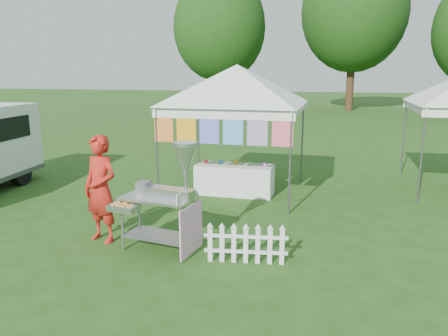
# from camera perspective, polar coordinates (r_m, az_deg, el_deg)

# --- Properties ---
(ground) EXTENTS (120.00, 120.00, 0.00)m
(ground) POSITION_cam_1_polar(r_m,az_deg,el_deg) (7.40, -4.62, -10.05)
(ground) COLOR #264814
(ground) RESTS_ON ground
(canopy_main) EXTENTS (4.24, 4.24, 3.45)m
(canopy_main) POSITION_cam_1_polar(r_m,az_deg,el_deg) (10.21, 1.73, 13.32)
(canopy_main) COLOR #59595E
(canopy_main) RESTS_ON ground
(tree_left) EXTENTS (6.40, 6.40, 9.53)m
(tree_left) POSITION_cam_1_polar(r_m,az_deg,el_deg) (31.70, -0.57, 17.85)
(tree_left) COLOR #392714
(tree_left) RESTS_ON ground
(tree_mid) EXTENTS (7.60, 7.60, 11.52)m
(tree_mid) POSITION_cam_1_polar(r_m,az_deg,el_deg) (34.72, 16.67, 19.04)
(tree_mid) COLOR #392714
(tree_mid) RESTS_ON ground
(donut_cart) EXTENTS (1.38, 0.86, 1.79)m
(donut_cart) POSITION_cam_1_polar(r_m,az_deg,el_deg) (6.85, -7.38, -2.66)
(donut_cart) COLOR gray
(donut_cart) RESTS_ON ground
(vendor) EXTENTS (0.76, 0.61, 1.82)m
(vendor) POSITION_cam_1_polar(r_m,az_deg,el_deg) (7.58, -15.82, -2.66)
(vendor) COLOR red
(vendor) RESTS_ON ground
(picket_fence) EXTENTS (1.25, 0.21, 0.56)m
(picket_fence) POSITION_cam_1_polar(r_m,az_deg,el_deg) (6.65, 2.86, -10.02)
(picket_fence) COLOR white
(picket_fence) RESTS_ON ground
(display_table) EXTENTS (1.80, 0.70, 0.70)m
(display_table) POSITION_cam_1_polar(r_m,az_deg,el_deg) (10.29, 1.38, -1.51)
(display_table) COLOR white
(display_table) RESTS_ON ground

